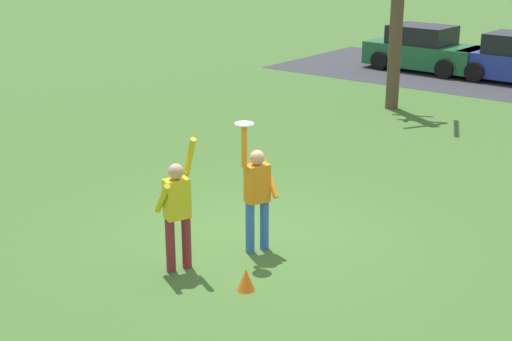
# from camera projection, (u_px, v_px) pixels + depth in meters

# --- Properties ---
(ground_plane) EXTENTS (120.00, 120.00, 0.00)m
(ground_plane) POSITION_uv_depth(u_px,v_px,m) (251.00, 239.00, 11.98)
(ground_plane) COLOR #426B2D
(person_catcher) EXTENTS (0.49, 0.59, 2.08)m
(person_catcher) POSITION_uv_depth(u_px,v_px,m) (257.00, 192.00, 11.26)
(person_catcher) COLOR #3366B7
(person_catcher) RESTS_ON ground_plane
(person_defender) EXTENTS (0.57, 0.64, 2.04)m
(person_defender) POSITION_uv_depth(u_px,v_px,m) (177.00, 208.00, 10.62)
(person_defender) COLOR maroon
(person_defender) RESTS_ON ground_plane
(frisbee_disc) EXTENTS (0.29, 0.29, 0.02)m
(frisbee_disc) POSITION_uv_depth(u_px,v_px,m) (244.00, 124.00, 10.81)
(frisbee_disc) COLOR white
(frisbee_disc) RESTS_ON person_catcher
(parked_car_green) EXTENTS (4.17, 2.17, 1.59)m
(parked_car_green) POSITION_uv_depth(u_px,v_px,m) (424.00, 50.00, 26.10)
(parked_car_green) COLOR #1E6633
(parked_car_green) RESTS_ON ground_plane
(field_cone_orange) EXTENTS (0.26, 0.26, 0.32)m
(field_cone_orange) POSITION_uv_depth(u_px,v_px,m) (246.00, 280.00, 10.25)
(field_cone_orange) COLOR orange
(field_cone_orange) RESTS_ON ground_plane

